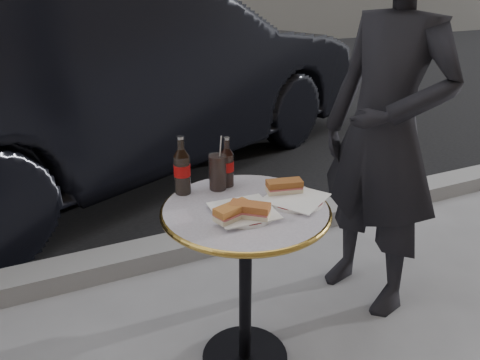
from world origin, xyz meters
name	(u,v)px	position (x,y,z in m)	size (l,w,h in m)	color
ground	(245,360)	(0.00, 0.00, 0.00)	(80.00, 80.00, 0.00)	gray
asphalt_road	(83,100)	(0.00, 5.00, 0.00)	(40.00, 8.00, 0.00)	black
curb	(179,248)	(0.00, 0.90, 0.05)	(40.00, 0.20, 0.12)	gray
bistro_table	(245,290)	(0.00, 0.00, 0.37)	(0.62, 0.62, 0.73)	#BAB2C4
plate_left	(244,213)	(-0.03, -0.05, 0.74)	(0.22, 0.22, 0.01)	white
plate_right	(295,200)	(0.19, -0.03, 0.74)	(0.21, 0.21, 0.01)	white
sandwich_left_a	(233,212)	(-0.09, -0.08, 0.77)	(0.14, 0.06, 0.05)	#B76A2E
sandwich_left_b	(250,211)	(-0.03, -0.10, 0.77)	(0.14, 0.06, 0.05)	#A95A2B
sandwich_right	(284,187)	(0.17, 0.03, 0.77)	(0.14, 0.06, 0.05)	brown
cola_bottle_left	(182,165)	(-0.17, 0.21, 0.85)	(0.06, 0.06, 0.23)	black
cola_bottle_right	(227,162)	(0.01, 0.21, 0.83)	(0.06, 0.06, 0.20)	black
cola_glass	(218,172)	(-0.03, 0.19, 0.80)	(0.07, 0.07, 0.14)	black
parked_car	(123,78)	(0.06, 2.40, 0.76)	(4.63, 1.61, 1.52)	black
pedestrian	(385,133)	(0.77, 0.17, 0.86)	(0.63, 0.41, 1.72)	black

